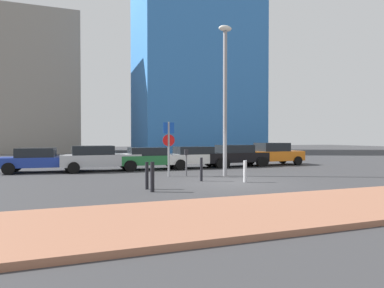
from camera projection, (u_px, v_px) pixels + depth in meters
The scene contains 17 objects.
ground_plane at pixel (230, 182), 14.05m from camera, with size 120.00×120.00×0.00m, color #38383A.
sidewalk_brick at pixel (320, 206), 8.80m from camera, with size 40.00×3.69×0.14m, color #9E664C.
parked_car_blue at pixel (41, 160), 18.18m from camera, with size 4.59×2.11×1.38m.
parked_car_silver at pixel (99, 158), 18.79m from camera, with size 4.54×2.17×1.49m.
parked_car_green at pixel (151, 158), 19.90m from camera, with size 4.22×2.08×1.36m.
parked_car_white at pixel (197, 157), 20.79m from camera, with size 4.52×2.02×1.39m.
parked_car_black at pixel (235, 155), 21.81m from camera, with size 4.59×2.14×1.47m.
parked_car_orange at pixel (273, 154), 23.06m from camera, with size 4.24×2.06×1.59m.
parking_sign_post at pixel (169, 142), 16.14m from camera, with size 0.60×0.11×2.76m.
parking_meter at pixel (186, 159), 16.36m from camera, with size 0.18×0.14×1.36m.
street_lamp at pixel (225, 89), 16.30m from camera, with size 0.70×0.36×7.65m.
traffic_bollard_near at pixel (245, 171), 14.09m from camera, with size 0.15×0.15×0.96m, color #B7B7BC.
traffic_bollard_mid at pixel (152, 177), 11.56m from camera, with size 0.15×0.15×1.09m, color black.
traffic_bollard_far at pixel (147, 176), 12.16m from camera, with size 0.13×0.13×1.04m, color black.
traffic_bollard_edge at pixel (201, 169), 14.46m from camera, with size 0.12×0.12×1.06m, color black.
building_colorful_midrise at pixel (195, 69), 45.00m from camera, with size 15.97×12.47×23.16m, color #3372BF.
building_under_construction at pixel (31, 87), 43.10m from camera, with size 12.59×12.35×17.54m, color gray.
Camera 1 is at (-6.24, -12.66, 1.95)m, focal length 30.05 mm.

